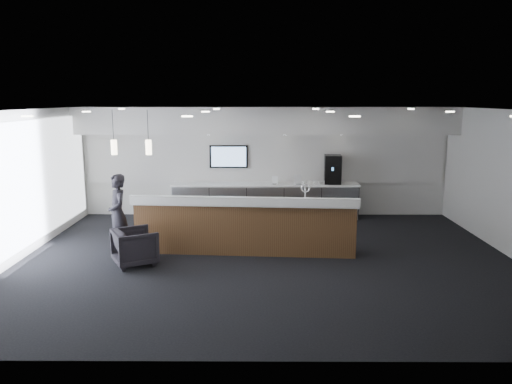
{
  "coord_description": "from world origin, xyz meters",
  "views": [
    {
      "loc": [
        -0.17,
        -9.71,
        3.22
      ],
      "look_at": [
        -0.24,
        1.3,
        1.15
      ],
      "focal_mm": 35.0,
      "sensor_mm": 36.0,
      "label": 1
    }
  ],
  "objects_px": {
    "coffee_machine": "(333,169)",
    "armchair": "(135,247)",
    "lounge_guest": "(118,213)",
    "service_counter": "(245,225)"
  },
  "relations": [
    {
      "from": "coffee_machine",
      "to": "armchair",
      "type": "bearing_deg",
      "value": -133.68
    },
    {
      "from": "coffee_machine",
      "to": "armchair",
      "type": "height_order",
      "value": "coffee_machine"
    },
    {
      "from": "lounge_guest",
      "to": "service_counter",
      "type": "bearing_deg",
      "value": 61.56
    },
    {
      "from": "service_counter",
      "to": "coffee_machine",
      "type": "height_order",
      "value": "coffee_machine"
    },
    {
      "from": "coffee_machine",
      "to": "service_counter",
      "type": "bearing_deg",
      "value": -121.8
    },
    {
      "from": "armchair",
      "to": "lounge_guest",
      "type": "relative_size",
      "value": 0.47
    },
    {
      "from": "lounge_guest",
      "to": "armchair",
      "type": "bearing_deg",
      "value": 4.45
    },
    {
      "from": "service_counter",
      "to": "armchair",
      "type": "relative_size",
      "value": 5.97
    },
    {
      "from": "service_counter",
      "to": "lounge_guest",
      "type": "height_order",
      "value": "lounge_guest"
    },
    {
      "from": "service_counter",
      "to": "armchair",
      "type": "xyz_separation_m",
      "value": [
        -2.14,
        -0.85,
        -0.22
      ]
    }
  ]
}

